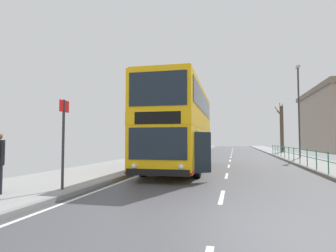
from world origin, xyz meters
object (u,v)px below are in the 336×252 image
at_px(bus_stop_sign_near, 63,134).
at_px(street_lamp_far_side, 299,104).
at_px(double_decker_bus_main, 181,127).
at_px(bare_tree_far_01, 282,128).

distance_m(bus_stop_sign_near, street_lamp_far_side, 20.99).
xyz_separation_m(double_decker_bus_main, street_lamp_far_side, (8.30, 10.47, 2.37)).
distance_m(double_decker_bus_main, street_lamp_far_side, 13.57).
distance_m(bus_stop_sign_near, bare_tree_far_01, 31.10).
relative_size(bus_stop_sign_near, bare_tree_far_01, 0.43).
relative_size(double_decker_bus_main, street_lamp_far_side, 1.32).
relative_size(bus_stop_sign_near, street_lamp_far_side, 0.35).
relative_size(double_decker_bus_main, bus_stop_sign_near, 3.83).
bearing_deg(bus_stop_sign_near, street_lamp_far_side, 59.60).
distance_m(street_lamp_far_side, bare_tree_far_01, 11.29).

